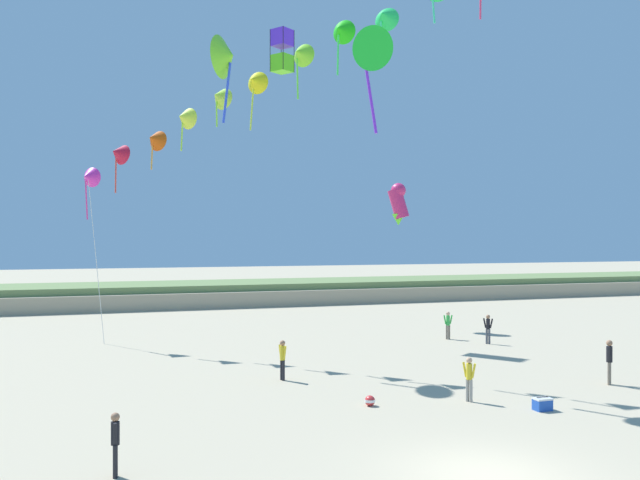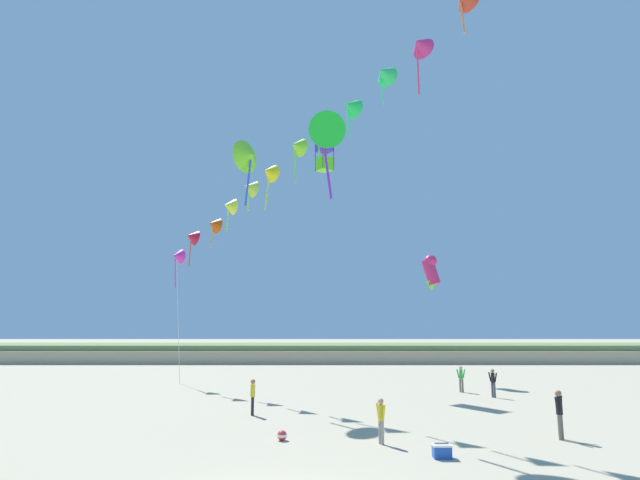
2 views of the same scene
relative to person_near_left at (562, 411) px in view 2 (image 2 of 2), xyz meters
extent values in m
cube|color=tan|center=(-10.15, 37.82, -0.36)|extent=(120.00, 9.50, 1.30)
cube|color=#6B844C|center=(-10.15, 37.82, 0.47)|extent=(120.00, 8.07, 0.75)
cylinder|color=#726656|center=(0.06, 0.06, -0.57)|extent=(0.13, 0.13, 0.88)
cylinder|color=#726656|center=(-0.06, -0.06, -0.57)|extent=(0.13, 0.13, 0.88)
cylinder|color=black|center=(0.00, 0.00, 0.18)|extent=(0.23, 0.23, 0.63)
cylinder|color=black|center=(0.14, 0.14, 0.23)|extent=(0.21, 0.21, 0.60)
cylinder|color=black|center=(-0.14, -0.14, 0.23)|extent=(0.21, 0.21, 0.60)
sphere|color=#9E7051|center=(0.00, 0.00, 0.62)|extent=(0.24, 0.24, 0.24)
cylinder|color=black|center=(-11.98, 4.78, -0.61)|extent=(0.12, 0.12, 0.82)
cylinder|color=black|center=(-12.02, 4.92, -0.61)|extent=(0.12, 0.12, 0.82)
cylinder|color=yellow|center=(-12.00, 4.85, 0.09)|extent=(0.22, 0.22, 0.58)
cylinder|color=yellow|center=(-11.95, 4.67, 0.14)|extent=(0.13, 0.21, 0.55)
cylinder|color=yellow|center=(-12.05, 5.03, 0.14)|extent=(0.13, 0.21, 0.55)
sphere|color=#9E7051|center=(-12.00, 4.85, 0.50)|extent=(0.22, 0.22, 0.22)
cylinder|color=#726656|center=(-0.19, 12.63, -0.62)|extent=(0.12, 0.12, 0.79)
cylinder|color=#726656|center=(-0.05, 12.60, -0.62)|extent=(0.12, 0.12, 0.79)
cylinder|color=green|center=(-0.12, 12.61, 0.06)|extent=(0.21, 0.21, 0.56)
cylinder|color=green|center=(-0.30, 12.64, 0.10)|extent=(0.20, 0.11, 0.53)
cylinder|color=green|center=(0.06, 12.58, 0.10)|extent=(0.20, 0.11, 0.53)
sphere|color=tan|center=(-0.12, 12.61, 0.45)|extent=(0.21, 0.21, 0.21)
cylinder|color=#474C56|center=(1.06, 10.46, -0.61)|extent=(0.12, 0.12, 0.80)
cylinder|color=#474C56|center=(1.15, 10.35, -0.61)|extent=(0.12, 0.12, 0.80)
cylinder|color=black|center=(1.10, 10.40, 0.07)|extent=(0.21, 0.21, 0.57)
cylinder|color=black|center=(0.98, 10.54, 0.11)|extent=(0.19, 0.19, 0.54)
cylinder|color=black|center=(1.23, 10.27, 0.11)|extent=(0.19, 0.19, 0.54)
sphere|color=#9E7051|center=(1.10, 10.40, 0.47)|extent=(0.22, 0.22, 0.22)
cylinder|color=gray|center=(-6.73, -0.63, -0.62)|extent=(0.12, 0.12, 0.79)
cylinder|color=gray|center=(-6.66, -0.76, -0.62)|extent=(0.12, 0.12, 0.79)
cylinder|color=yellow|center=(-6.69, -0.69, 0.05)|extent=(0.21, 0.21, 0.56)
cylinder|color=yellow|center=(-6.78, -0.54, 0.10)|extent=(0.16, 0.20, 0.53)
cylinder|color=yellow|center=(-6.61, -0.85, 0.10)|extent=(0.16, 0.20, 0.53)
sphere|color=tan|center=(-6.69, -0.69, 0.45)|extent=(0.21, 0.21, 0.21)
cone|color=#D12EAA|center=(-19.56, 17.77, 8.13)|extent=(1.30, 1.22, 1.10)
cylinder|color=#E53993|center=(-19.67, 17.87, 6.85)|extent=(0.17, 0.13, 2.14)
cone|color=red|center=(-18.06, 15.97, 9.29)|extent=(1.40, 1.42, 1.22)
cylinder|color=#E54639|center=(-18.17, 16.08, 8.11)|extent=(0.12, 0.30, 1.91)
cone|color=#C4480B|center=(-16.27, 14.81, 9.95)|extent=(1.39, 1.40, 1.20)
cylinder|color=gold|center=(-16.37, 14.92, 9.04)|extent=(0.16, 0.23, 1.39)
cone|color=#C7DF39|center=(-14.91, 13.15, 10.89)|extent=(1.27, 1.33, 1.13)
cylinder|color=#A3E539|center=(-15.02, 13.25, 9.93)|extent=(0.14, 0.09, 1.47)
cone|color=#A8D63B|center=(-13.37, 11.74, 11.75)|extent=(1.36, 1.40, 1.20)
cylinder|color=#89E539|center=(-13.48, 11.85, 10.91)|extent=(0.12, 0.17, 1.25)
cone|color=yellow|center=(-11.97, 10.03, 12.27)|extent=(1.34, 1.32, 1.15)
cylinder|color=#C5E539|center=(-12.08, 10.13, 10.97)|extent=(0.28, 0.28, 2.15)
cone|color=#7EDA29|center=(-10.20, 8.33, 13.30)|extent=(1.31, 1.34, 1.15)
cylinder|color=#62E539|center=(-10.31, 8.43, 12.14)|extent=(0.13, 0.12, 1.88)
cone|color=#1EC914|center=(-8.82, 6.62, 14.02)|extent=(1.29, 1.29, 1.12)
cylinder|color=#39E559|center=(-8.93, 6.73, 12.92)|extent=(0.11, 0.28, 1.76)
cone|color=#22D357|center=(-7.27, 5.38, 14.40)|extent=(1.39, 1.38, 1.19)
cylinder|color=#39E595|center=(-7.37, 5.49, 13.46)|extent=(0.17, 0.24, 1.45)
cone|color=#27D160|center=(-5.72, 3.51, 15.26)|extent=(1.40, 1.36, 1.20)
cylinder|color=#39E59C|center=(-5.83, 3.62, 14.38)|extent=(0.21, 0.11, 1.32)
cone|color=#C12A76|center=(-4.16, 2.39, 16.12)|extent=(1.40, 1.36, 1.19)
cylinder|color=#E53966|center=(-4.27, 2.49, 14.81)|extent=(0.12, 0.18, 2.20)
cylinder|color=orange|center=(-2.68, 0.50, 16.26)|extent=(0.18, 0.09, 1.42)
cylinder|color=silver|center=(-19.18, 17.37, 3.68)|extent=(0.90, 0.73, 9.41)
cylinder|color=#D32A69|center=(-0.39, 18.70, 7.01)|extent=(1.68, 1.44, 2.10)
sphere|color=#D32A69|center=(-0.39, 18.70, 7.87)|extent=(0.98, 0.98, 0.98)
cone|color=#5CE52D|center=(-0.39, 18.70, 5.96)|extent=(1.11, 1.11, 0.74)
sphere|color=black|center=(-0.39, 18.70, 8.15)|extent=(0.20, 0.20, 0.20)
cone|color=#76DF2A|center=(-13.27, 10.26, 13.41)|extent=(1.85, 2.12, 2.11)
cone|color=blue|center=(-13.27, 10.26, 13.43)|extent=(1.05, 1.19, 1.16)
cylinder|color=blue|center=(-13.27, 10.26, 11.66)|extent=(0.41, 0.32, 2.86)
cube|color=#5DDF1C|center=(-8.51, 17.74, 15.26)|extent=(1.42, 1.42, 1.01)
cube|color=#5B2DE5|center=(-8.51, 17.74, 16.81)|extent=(1.42, 1.42, 1.01)
cylinder|color=black|center=(-8.65, 17.03, 16.03)|extent=(0.04, 0.04, 2.55)
cylinder|color=black|center=(-7.80, 17.60, 16.03)|extent=(0.04, 0.04, 2.55)
cylinder|color=black|center=(-8.38, 18.45, 16.03)|extent=(0.04, 0.04, 2.55)
cylinder|color=black|center=(-9.22, 17.87, 16.03)|extent=(0.04, 0.04, 2.55)
cone|color=green|center=(-8.53, 3.97, 12.54)|extent=(1.85, 1.18, 1.90)
cone|color=#7E2DE5|center=(-8.53, 3.97, 12.56)|extent=(1.02, 0.69, 1.06)
cylinder|color=#7E2DE5|center=(-8.53, 3.97, 10.64)|extent=(0.52, 0.44, 3.25)
cube|color=blue|center=(-4.99, -2.52, -0.84)|extent=(0.56, 0.40, 0.36)
cube|color=white|center=(-4.99, -2.52, -0.63)|extent=(0.58, 0.41, 0.06)
cylinder|color=black|center=(-4.99, -2.52, -0.57)|extent=(0.45, 0.03, 0.03)
sphere|color=red|center=(-10.25, -0.15, -0.84)|extent=(0.36, 0.36, 0.36)
cylinder|color=white|center=(-10.25, -0.15, -0.84)|extent=(0.36, 0.36, 0.09)
camera|label=1|loc=(-19.21, -21.64, 4.76)|focal=38.00mm
camera|label=2|loc=(-8.86, -19.22, 3.23)|focal=28.00mm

